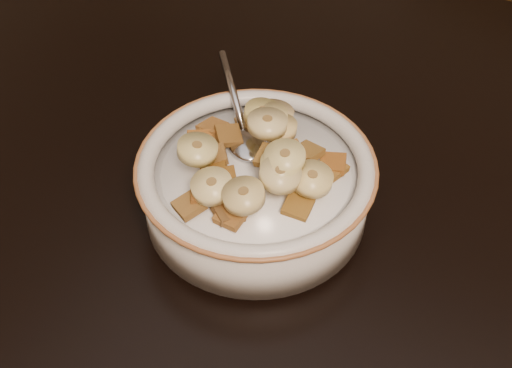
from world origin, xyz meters
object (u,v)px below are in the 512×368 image
at_px(chair, 488,59).
at_px(spoon, 248,144).
at_px(table, 340,272).
at_px(cereal_bowl, 256,191).

height_order(chair, spoon, chair).
distance_m(table, spoon, 0.13).
bearing_deg(cereal_bowl, spoon, 127.93).
xyz_separation_m(cereal_bowl, spoon, (-0.02, 0.02, 0.03)).
bearing_deg(chair, table, -69.93).
bearing_deg(cereal_bowl, table, -11.93).
bearing_deg(cereal_bowl, chair, 79.20).
xyz_separation_m(table, chair, (0.05, 0.70, -0.22)).
xyz_separation_m(chair, cereal_bowl, (-0.13, -0.68, 0.27)).
relative_size(chair, cereal_bowl, 5.57).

